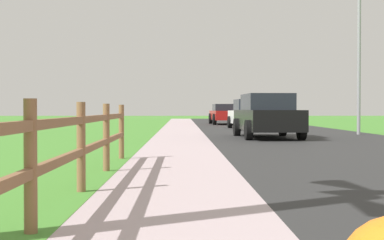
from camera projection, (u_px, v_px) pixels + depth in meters
ground_plane at (203, 133)px, 24.38m from camera, size 120.00×120.00×0.00m
road_asphalt at (277, 131)px, 26.44m from camera, size 7.00×66.00×0.01m
curb_concrete at (137, 131)px, 26.32m from camera, size 6.00×66.00×0.01m
grass_verge at (105, 131)px, 26.30m from camera, size 5.00×66.00×0.00m
rail_fence at (61, 146)px, 5.86m from camera, size 0.11×11.89×1.12m
parked_suv_black at (267, 116)px, 20.25m from camera, size 2.12×4.85×1.57m
parked_car_white at (252, 115)px, 29.08m from camera, size 2.24×4.88×1.52m
parked_car_red at (226, 114)px, 38.06m from camera, size 2.15×4.85×1.36m
street_lamp at (362, 28)px, 22.75m from camera, size 1.17×0.20×7.32m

